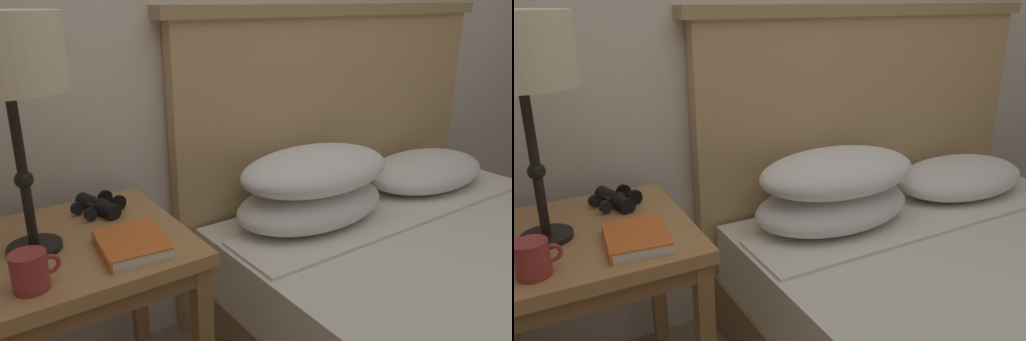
# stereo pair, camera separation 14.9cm
# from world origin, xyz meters

# --- Properties ---
(nightstand) EXTENTS (0.54, 0.54, 0.62)m
(nightstand) POSITION_xyz_m (-0.60, 0.76, 0.53)
(nightstand) COLOR #AD7A47
(nightstand) RESTS_ON ground_plane
(table_lamp) EXTENTS (0.26, 0.26, 0.57)m
(table_lamp) POSITION_xyz_m (-0.69, 0.76, 1.08)
(table_lamp) COLOR black
(table_lamp) RESTS_ON nightstand
(book_on_nightstand) EXTENTS (0.17, 0.21, 0.03)m
(book_on_nightstand) POSITION_xyz_m (-0.50, 0.63, 0.64)
(book_on_nightstand) COLOR silver
(book_on_nightstand) RESTS_ON nightstand
(binoculars_pair) EXTENTS (0.15, 0.16, 0.05)m
(binoculars_pair) POSITION_xyz_m (-0.49, 0.90, 0.64)
(binoculars_pair) COLOR black
(binoculars_pair) RESTS_ON nightstand
(coffee_mug) EXTENTS (0.10, 0.08, 0.08)m
(coffee_mug) POSITION_xyz_m (-0.74, 0.58, 0.66)
(coffee_mug) COLOR #993333
(coffee_mug) RESTS_ON nightstand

